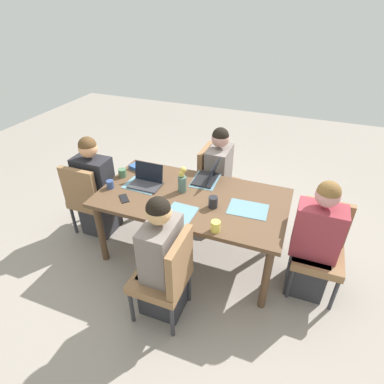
% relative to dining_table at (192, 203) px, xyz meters
% --- Properties ---
extents(ground_plane, '(10.00, 10.00, 0.00)m').
position_rel_dining_table_xyz_m(ground_plane, '(0.00, 0.00, -0.67)').
color(ground_plane, gray).
extents(dining_table, '(1.85, 0.99, 0.76)m').
position_rel_dining_table_xyz_m(dining_table, '(0.00, 0.00, 0.00)').
color(dining_table, brown).
rests_on(dining_table, ground_plane).
extents(chair_head_right_left_near, '(0.44, 0.44, 0.90)m').
position_rel_dining_table_xyz_m(chair_head_right_left_near, '(1.23, 0.06, -0.18)').
color(chair_head_right_left_near, olive).
rests_on(chair_head_right_left_near, ground_plane).
extents(person_head_right_left_near, '(0.40, 0.36, 1.19)m').
position_rel_dining_table_xyz_m(person_head_right_left_near, '(1.17, -0.01, -0.15)').
color(person_head_right_left_near, '#2D2D33').
rests_on(person_head_right_left_near, ground_plane).
extents(chair_far_left_mid, '(0.44, 0.44, 0.90)m').
position_rel_dining_table_xyz_m(chair_far_left_mid, '(-0.09, 0.79, -0.18)').
color(chair_far_left_mid, olive).
rests_on(chair_far_left_mid, ground_plane).
extents(person_far_left_mid, '(0.36, 0.40, 1.19)m').
position_rel_dining_table_xyz_m(person_far_left_mid, '(-0.01, 0.73, -0.15)').
color(person_far_left_mid, '#2D2D33').
rests_on(person_far_left_mid, ground_plane).
extents(chair_near_left_far, '(0.44, 0.44, 0.90)m').
position_rel_dining_table_xyz_m(chair_near_left_far, '(0.03, -0.82, -0.18)').
color(chair_near_left_far, olive).
rests_on(chair_near_left_far, ground_plane).
extents(person_near_left_far, '(0.36, 0.40, 1.19)m').
position_rel_dining_table_xyz_m(person_near_left_far, '(-0.05, -0.76, -0.15)').
color(person_near_left_far, '#2D2D33').
rests_on(person_near_left_far, ground_plane).
extents(chair_head_left_right_near, '(0.44, 0.44, 0.90)m').
position_rel_dining_table_xyz_m(chair_head_left_right_near, '(-1.24, -0.04, -0.18)').
color(chair_head_left_right_near, olive).
rests_on(chair_head_left_right_near, ground_plane).
extents(person_head_left_right_near, '(0.40, 0.36, 1.19)m').
position_rel_dining_table_xyz_m(person_head_left_right_near, '(-1.18, 0.04, -0.15)').
color(person_head_left_right_near, '#2D2D33').
rests_on(person_head_left_right_near, ground_plane).
extents(flower_vase, '(0.09, 0.09, 0.28)m').
position_rel_dining_table_xyz_m(flower_vase, '(0.12, -0.06, 0.22)').
color(flower_vase, '#4C6B60').
rests_on(flower_vase, dining_table).
extents(placemat_head_right_left_near, '(0.37, 0.27, 0.00)m').
position_rel_dining_table_xyz_m(placemat_head_right_left_near, '(0.55, -0.01, 0.08)').
color(placemat_head_right_left_near, slate).
rests_on(placemat_head_right_left_near, dining_table).
extents(placemat_far_left_mid, '(0.27, 0.37, 0.00)m').
position_rel_dining_table_xyz_m(placemat_far_left_mid, '(-0.00, 0.33, 0.08)').
color(placemat_far_left_mid, slate).
rests_on(placemat_far_left_mid, dining_table).
extents(placemat_near_left_far, '(0.28, 0.37, 0.00)m').
position_rel_dining_table_xyz_m(placemat_near_left_far, '(-0.02, -0.33, 0.08)').
color(placemat_near_left_far, slate).
rests_on(placemat_near_left_far, dining_table).
extents(placemat_head_left_right_near, '(0.37, 0.28, 0.00)m').
position_rel_dining_table_xyz_m(placemat_head_left_right_near, '(-0.56, 0.02, 0.08)').
color(placemat_head_left_right_near, slate).
rests_on(placemat_head_left_right_near, dining_table).
extents(laptop_head_right_left_near, '(0.32, 0.22, 0.21)m').
position_rel_dining_table_xyz_m(laptop_head_right_left_near, '(0.52, -0.03, 0.13)').
color(laptop_head_right_left_near, '#38383D').
rests_on(laptop_head_right_left_near, dining_table).
extents(laptop_near_left_far, '(0.22, 0.32, 0.21)m').
position_rel_dining_table_xyz_m(laptop_near_left_far, '(-0.05, -0.34, 0.12)').
color(laptop_near_left_far, black).
rests_on(laptop_near_left_far, dining_table).
extents(coffee_mug_near_left, '(0.08, 0.08, 0.09)m').
position_rel_dining_table_xyz_m(coffee_mug_near_left, '(0.84, -0.10, 0.12)').
color(coffee_mug_near_left, '#47704C').
rests_on(coffee_mug_near_left, dining_table).
extents(coffee_mug_near_right, '(0.07, 0.07, 0.08)m').
position_rel_dining_table_xyz_m(coffee_mug_near_right, '(0.83, 0.15, 0.12)').
color(coffee_mug_near_right, '#33477A').
rests_on(coffee_mug_near_right, dining_table).
extents(coffee_mug_centre_left, '(0.08, 0.08, 0.10)m').
position_rel_dining_table_xyz_m(coffee_mug_centre_left, '(-0.37, 0.42, 0.13)').
color(coffee_mug_centre_left, '#DBC64C').
rests_on(coffee_mug_centre_left, dining_table).
extents(coffee_mug_centre_right, '(0.09, 0.09, 0.11)m').
position_rel_dining_table_xyz_m(coffee_mug_centre_right, '(-0.25, 0.10, 0.13)').
color(coffee_mug_centre_right, '#232328').
rests_on(coffee_mug_centre_right, dining_table).
extents(book_red_cover, '(0.23, 0.19, 0.04)m').
position_rel_dining_table_xyz_m(book_red_cover, '(0.76, -0.31, 0.10)').
color(book_red_cover, '#335693').
rests_on(book_red_cover, dining_table).
extents(phone_black, '(0.16, 0.16, 0.01)m').
position_rel_dining_table_xyz_m(phone_black, '(0.60, 0.28, 0.08)').
color(phone_black, black).
rests_on(phone_black, dining_table).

